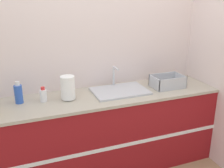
% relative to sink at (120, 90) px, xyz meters
% --- Properties ---
extents(wall_back, '(4.86, 0.06, 2.60)m').
position_rel_sink_xyz_m(wall_back, '(-0.18, 0.29, 0.40)').
color(wall_back, silver).
rests_on(wall_back, ground_plane).
extents(wall_right, '(0.06, 2.59, 2.60)m').
position_rel_sink_xyz_m(wall_right, '(1.08, -0.03, 0.40)').
color(wall_right, silver).
rests_on(wall_right, ground_plane).
extents(counter_cabinet, '(2.49, 0.62, 0.88)m').
position_rel_sink_xyz_m(counter_cabinet, '(-0.18, -0.03, -0.46)').
color(counter_cabinet, maroon).
rests_on(counter_cabinet, ground_plane).
extents(sink, '(0.58, 0.41, 0.24)m').
position_rel_sink_xyz_m(sink, '(0.00, 0.00, 0.00)').
color(sink, silver).
rests_on(sink, counter_cabinet).
extents(paper_towel_roll, '(0.14, 0.14, 0.24)m').
position_rel_sink_xyz_m(paper_towel_roll, '(-0.56, -0.02, 0.11)').
color(paper_towel_roll, '#4C4C51').
rests_on(paper_towel_roll, counter_cabinet).
extents(dish_rack, '(0.35, 0.24, 0.13)m').
position_rel_sink_xyz_m(dish_rack, '(0.56, -0.05, 0.03)').
color(dish_rack, '#B7BABF').
rests_on(dish_rack, counter_cabinet).
extents(bottle_white_spray, '(0.07, 0.07, 0.15)m').
position_rel_sink_xyz_m(bottle_white_spray, '(-0.80, 0.02, 0.05)').
color(bottle_white_spray, white).
rests_on(bottle_white_spray, counter_cabinet).
extents(bottle_blue, '(0.08, 0.08, 0.22)m').
position_rel_sink_xyz_m(bottle_blue, '(-1.02, 0.06, 0.08)').
color(bottle_blue, '#2D56B7').
rests_on(bottle_blue, counter_cabinet).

